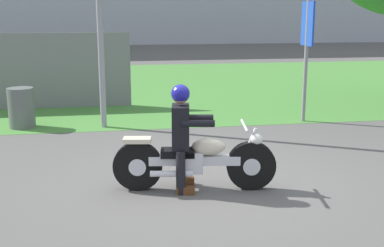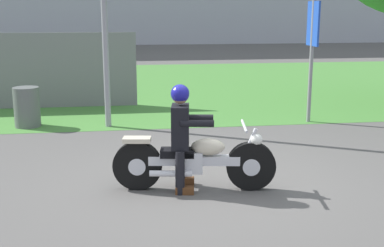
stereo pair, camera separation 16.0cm
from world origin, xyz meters
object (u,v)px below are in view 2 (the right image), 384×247
at_px(motorcycle_lead, 195,161).
at_px(rider_lead, 182,129).
at_px(trash_can, 27,107).
at_px(sign_banner, 312,40).

height_order(motorcycle_lead, rider_lead, rider_lead).
distance_m(rider_lead, trash_can, 4.89).
bearing_deg(trash_can, motorcycle_lead, -55.46).
bearing_deg(trash_can, rider_lead, -56.87).
relative_size(motorcycle_lead, sign_banner, 0.82).
relative_size(motorcycle_lead, rider_lead, 1.52).
xyz_separation_m(rider_lead, sign_banner, (3.16, 3.71, 0.90)).
bearing_deg(sign_banner, motorcycle_lead, -128.73).
height_order(motorcycle_lead, sign_banner, sign_banner).
relative_size(motorcycle_lead, trash_can, 2.64).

